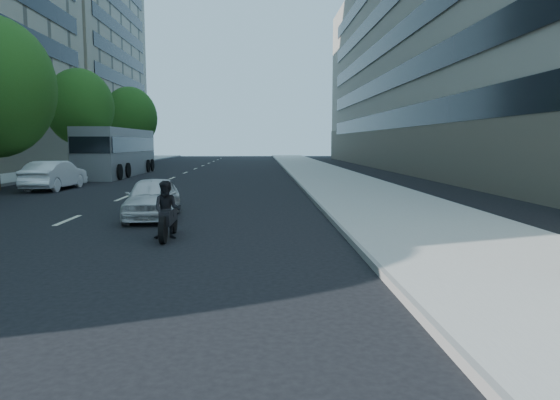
{
  "coord_description": "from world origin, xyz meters",
  "views": [
    {
      "loc": [
        -0.68,
        -7.16,
        2.34
      ],
      "look_at": [
        -0.28,
        2.69,
        1.21
      ],
      "focal_mm": 32.0,
      "sensor_mm": 36.0,
      "label": 1
    }
  ],
  "objects_px": {
    "white_sedan_near": "(153,198)",
    "motorcycle": "(168,213)",
    "white_sedan_mid": "(55,175)",
    "bus": "(118,152)"
  },
  "relations": [
    {
      "from": "white_sedan_near",
      "to": "motorcycle",
      "type": "distance_m",
      "value": 3.55
    },
    {
      "from": "white_sedan_mid",
      "to": "motorcycle",
      "type": "relative_size",
      "value": 2.14
    },
    {
      "from": "white_sedan_mid",
      "to": "motorcycle",
      "type": "bearing_deg",
      "value": 124.73
    },
    {
      "from": "white_sedan_near",
      "to": "bus",
      "type": "relative_size",
      "value": 0.31
    },
    {
      "from": "white_sedan_mid",
      "to": "motorcycle",
      "type": "distance_m",
      "value": 15.41
    },
    {
      "from": "bus",
      "to": "white_sedan_near",
      "type": "bearing_deg",
      "value": -71.67
    },
    {
      "from": "white_sedan_near",
      "to": "bus",
      "type": "distance_m",
      "value": 21.82
    },
    {
      "from": "motorcycle",
      "to": "bus",
      "type": "distance_m",
      "value": 25.36
    },
    {
      "from": "motorcycle",
      "to": "white_sedan_mid",
      "type": "bearing_deg",
      "value": 120.45
    },
    {
      "from": "white_sedan_near",
      "to": "motorcycle",
      "type": "height_order",
      "value": "motorcycle"
    }
  ]
}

